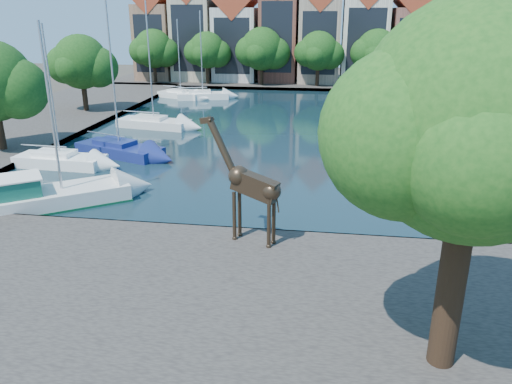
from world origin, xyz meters
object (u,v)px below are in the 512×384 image
plane_tree (480,130)px  motorsailer (35,196)px  sailboat_right_a (467,193)px  giraffe_statue (249,184)px  sailboat_left_a (60,158)px

plane_tree → motorsailer: plane_tree is taller
sailboat_right_a → giraffe_statue: bearing=-145.6°
giraffe_statue → motorsailer: size_ratio=0.56×
sailboat_left_a → plane_tree: bearing=-39.5°
sailboat_left_a → sailboat_right_a: sailboat_left_a is taller
plane_tree → sailboat_right_a: size_ratio=1.26×
motorsailer → sailboat_right_a: size_ratio=1.19×
sailboat_left_a → motorsailer: bearing=-70.4°
giraffe_statue → sailboat_left_a: size_ratio=0.58×
motorsailer → sailboat_right_a: motorsailer is taller
plane_tree → motorsailer: bearing=151.4°
plane_tree → sailboat_right_a: 17.65m
motorsailer → sailboat_right_a: (24.22, 4.74, -0.29)m
plane_tree → sailboat_left_a: 30.13m
giraffe_statue → sailboat_right_a: 14.32m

